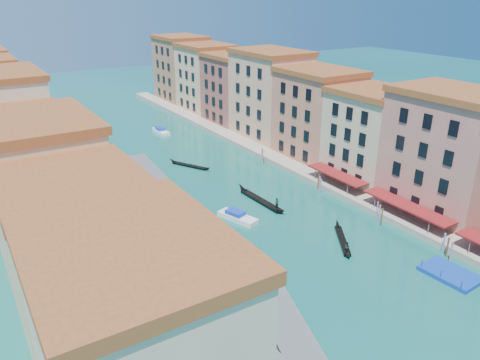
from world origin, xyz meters
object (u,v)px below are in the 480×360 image
Objects in this scene: vaporetto_near at (282,326)px; gondola_fore at (261,200)px; vaporetto_stop at (232,357)px; blue_dock at (450,274)px; vaporetto_far at (146,176)px; gondola_right at (343,240)px.

vaporetto_near is 1.34× the size of gondola_fore.
vaporetto_stop is at bearing -152.22° from vaporetto_near.
blue_dock is (31.50, -1.23, -1.16)m from vaporetto_stop.
gondola_fore is 31.96m from blue_dock.
blue_dock is (7.84, -30.98, -0.17)m from gondola_fore.
vaporetto_far is (10.30, 48.22, -0.09)m from vaporetto_stop.
vaporetto_stop is at bearing -121.11° from gondola_right.
vaporetto_stop is at bearing 174.29° from blue_dock.
gondola_right is at bearing -61.72° from vaporetto_far.
gondola_right is at bearing -85.35° from gondola_fore.
vaporetto_stop is 0.90× the size of vaporetto_near.
vaporetto_near is 2.58× the size of blue_dock.
blue_dock is at bearing 11.52° from vaporetto_near.
gondola_right is 1.35× the size of blue_dock.
gondola_fore is at bearing 100.72° from blue_dock.
vaporetto_far is at bearing 103.01° from vaporetto_near.
gondola_right is (2.17, -17.57, -0.04)m from gondola_fore.
vaporetto_stop reaches higher than gondola_fore.
blue_dock is at bearing -2.23° from vaporetto_stop.
vaporetto_near is (6.80, 1.26, -0.25)m from vaporetto_stop.
vaporetto_stop reaches higher than vaporetto_far.
gondola_fore reaches higher than blue_dock.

